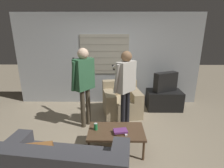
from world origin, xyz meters
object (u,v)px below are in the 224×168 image
person_right_standing (125,81)px  armchair_beige (121,101)px  coffee_table (116,132)px  tv (165,82)px  soda_can (96,127)px  person_left_standing (84,78)px  book_stack (121,131)px  spare_remote (125,134)px

person_right_standing → armchair_beige: bearing=45.9°
coffee_table → tv: size_ratio=1.46×
person_right_standing → soda_can: (-0.56, -0.78, -0.62)m
tv → soda_can: tv is taller
coffee_table → person_left_standing: 1.34m
soda_can → tv: bearing=46.0°
book_stack → spare_remote: bearing=-21.9°
armchair_beige → book_stack: (-0.08, -1.56, 0.10)m
tv → coffee_table: bearing=28.0°
person_right_standing → person_left_standing: bearing=128.2°
tv → book_stack: tv is taller
armchair_beige → soda_can: (-0.51, -1.46, 0.13)m
coffee_table → spare_remote: (0.15, -0.11, 0.05)m
spare_remote → person_left_standing: bearing=120.0°
armchair_beige → person_right_standing: size_ratio=0.60×
armchair_beige → soda_can: 1.55m
person_left_standing → person_right_standing: (0.88, -0.06, -0.04)m
book_stack → soda_can: bearing=166.9°
coffee_table → person_right_standing: 1.10m
person_left_standing → soda_can: size_ratio=13.87×
armchair_beige → coffee_table: 1.49m
person_left_standing → book_stack: person_left_standing is taller
coffee_table → book_stack: (0.07, -0.08, 0.07)m
armchair_beige → book_stack: size_ratio=4.03×
soda_can → spare_remote: size_ratio=0.93×
armchair_beige → tv: size_ratio=1.52×
armchair_beige → spare_remote: armchair_beige is taller
tv → book_stack: 2.27m
tv → person_left_standing: bearing=-0.8°
coffee_table → soda_can: (-0.36, 0.02, 0.10)m
person_left_standing → tv: bearing=-26.9°
armchair_beige → person_left_standing: 1.31m
coffee_table → book_stack: 0.13m
coffee_table → person_left_standing: size_ratio=0.56×
person_left_standing → spare_remote: person_left_standing is taller
armchair_beige → person_right_standing: bearing=84.3°
coffee_table → tv: bearing=53.1°
tv → spare_remote: (-1.18, -1.89, -0.36)m
tv → soda_can: bearing=20.9°
coffee_table → person_right_standing: bearing=76.1°
person_right_standing → book_stack: bearing=-145.9°
person_left_standing → person_right_standing: person_left_standing is taller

